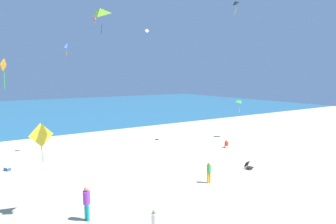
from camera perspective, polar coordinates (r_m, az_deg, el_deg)
ground_plane at (r=25.61m, az=-5.03°, el=-9.09°), size 120.00×120.00×0.00m
ocean_water at (r=67.25m, az=-23.20°, el=0.42°), size 120.00×60.00×0.05m
beach_chair_far_left at (r=23.46m, az=15.65°, el=-10.23°), size 0.65×0.69×0.56m
cooler_box at (r=25.40m, az=-29.25°, el=-9.79°), size 0.51×0.58×0.27m
person_0 at (r=19.80m, az=8.11°, el=-11.54°), size 0.32×0.32×1.41m
person_1 at (r=13.39m, az=-2.68°, el=-21.04°), size 0.28×0.28×1.39m
person_2 at (r=29.71m, az=11.52°, el=-6.36°), size 0.65×0.70×0.79m
person_4 at (r=15.36m, az=-15.84°, el=-16.64°), size 0.42×0.42×1.73m
kite_blue at (r=27.66m, az=-19.55°, el=12.30°), size 0.68×0.51×1.21m
kite_black at (r=32.05m, az=13.15°, el=20.37°), size 0.96×0.96×1.53m
kite_orange at (r=15.69m, az=-29.84°, el=7.85°), size 0.30×0.55×1.44m
kite_white at (r=45.42m, az=-4.19°, el=15.69°), size 0.64×0.24×1.46m
kite_yellow at (r=15.69m, az=-23.88°, el=-4.28°), size 1.19×0.18×1.95m
kite_lime at (r=13.79m, az=-13.32°, el=18.84°), size 0.92×1.00×1.23m
kite_green at (r=34.16m, az=14.03°, el=2.11°), size 0.82×0.65×1.57m
kite_red at (r=44.39m, az=-14.29°, el=17.52°), size 0.46×0.52×1.00m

